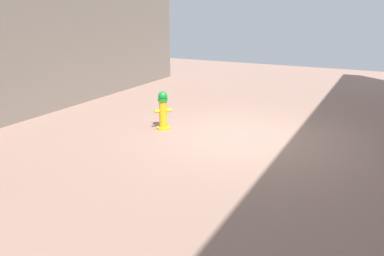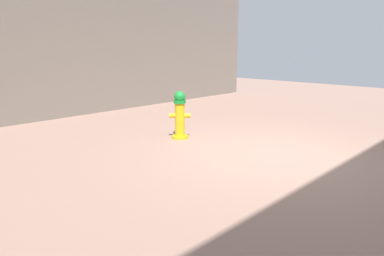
{
  "view_description": "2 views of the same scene",
  "coord_description": "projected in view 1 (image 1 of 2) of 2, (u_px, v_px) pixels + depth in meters",
  "views": [
    {
      "loc": [
        -2.74,
        8.05,
        2.82
      ],
      "look_at": [
        0.59,
        1.41,
        0.52
      ],
      "focal_mm": 36.79,
      "sensor_mm": 36.0,
      "label": 1
    },
    {
      "loc": [
        -3.0,
        5.12,
        1.76
      ],
      "look_at": [
        0.8,
        1.13,
        0.52
      ],
      "focal_mm": 34.14,
      "sensor_mm": 36.0,
      "label": 2
    }
  ],
  "objects": [
    {
      "name": "ground_plane",
      "position": [
        243.0,
        137.0,
        8.88
      ],
      "size": [
        23.4,
        23.4,
        0.0
      ],
      "primitive_type": "plane",
      "color": "#9E7A6B"
    },
    {
      "name": "fire_hydrant",
      "position": [
        163.0,
        110.0,
        9.35
      ],
      "size": [
        0.37,
        0.37,
        0.92
      ],
      "color": "gold",
      "rests_on": "ground_plane"
    }
  ]
}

